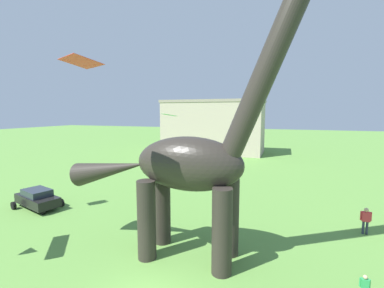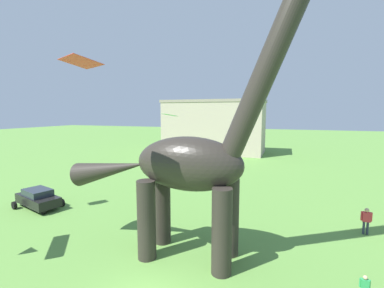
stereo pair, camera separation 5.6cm
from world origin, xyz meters
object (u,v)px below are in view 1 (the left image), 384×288
object	(u,v)px
dinosaur_sculpture	(188,164)
parked_sedan_left	(37,198)
person_strolling_adult	(366,218)
kite_apex	(81,62)
kite_far_left	(169,115)
person_far_spectator	(365,285)

from	to	relation	value
dinosaur_sculpture	parked_sedan_left	xyz separation A→B (m)	(-14.03, 2.67, -4.27)
person_strolling_adult	kite_apex	world-z (taller)	kite_apex
parked_sedan_left	kite_far_left	xyz separation A→B (m)	(8.91, 6.32, 6.70)
dinosaur_sculpture	person_strolling_adult	bearing A→B (deg)	63.83
kite_apex	person_far_spectator	bearing A→B (deg)	16.15
person_far_spectator	kite_apex	xyz separation A→B (m)	(-11.10, -3.21, 9.06)
dinosaur_sculpture	kite_apex	size ratio (longest dim) A/B	7.08
parked_sedan_left	kite_far_left	distance (m)	12.81
dinosaur_sculpture	parked_sedan_left	world-z (taller)	dinosaur_sculpture
kite_apex	kite_far_left	xyz separation A→B (m)	(-2.09, 12.95, -2.22)
parked_sedan_left	person_strolling_adult	distance (m)	24.06
person_far_spectator	kite_apex	bearing A→B (deg)	-83.91
dinosaur_sculpture	kite_apex	world-z (taller)	dinosaur_sculpture
dinosaur_sculpture	kite_apex	xyz separation A→B (m)	(-3.03, -3.96, 4.64)
person_strolling_adult	kite_far_left	bearing A→B (deg)	-164.56
kite_apex	kite_far_left	bearing A→B (deg)	99.17
person_far_spectator	person_strolling_adult	distance (m)	7.16
parked_sedan_left	kite_apex	world-z (taller)	kite_apex
kite_far_left	kite_apex	bearing A→B (deg)	-80.83
parked_sedan_left	person_far_spectator	xyz separation A→B (m)	(22.10, -3.41, -0.14)
parked_sedan_left	kite_far_left	size ratio (longest dim) A/B	2.27
person_strolling_adult	kite_far_left	size ratio (longest dim) A/B	0.87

